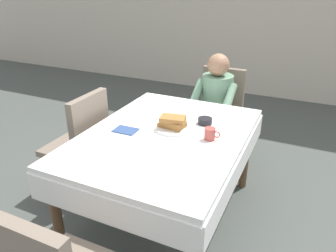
# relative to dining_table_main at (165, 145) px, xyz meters

# --- Properties ---
(ground_plane) EXTENTS (14.00, 14.00, 0.00)m
(ground_plane) POSITION_rel_dining_table_main_xyz_m (0.00, 0.00, -0.65)
(ground_plane) COLOR #474C47
(dining_table_main) EXTENTS (1.12, 1.52, 0.74)m
(dining_table_main) POSITION_rel_dining_table_main_xyz_m (0.00, 0.00, 0.00)
(dining_table_main) COLOR white
(dining_table_main) RESTS_ON ground
(chair_diner) EXTENTS (0.44, 0.45, 0.93)m
(chair_diner) POSITION_rel_dining_table_main_xyz_m (0.07, 1.17, -0.12)
(chair_diner) COLOR #7A6B5B
(chair_diner) RESTS_ON ground
(diner_person) EXTENTS (0.40, 0.43, 1.12)m
(diner_person) POSITION_rel_dining_table_main_xyz_m (0.07, 1.01, 0.02)
(diner_person) COLOR gray
(diner_person) RESTS_ON ground
(chair_left_side) EXTENTS (0.45, 0.44, 0.93)m
(chair_left_side) POSITION_rel_dining_table_main_xyz_m (-0.77, 0.00, -0.12)
(chair_left_side) COLOR #7A6B5B
(chair_left_side) RESTS_ON ground
(plate_breakfast) EXTENTS (0.28, 0.28, 0.02)m
(plate_breakfast) POSITION_rel_dining_table_main_xyz_m (0.02, 0.10, 0.10)
(plate_breakfast) COLOR white
(plate_breakfast) RESTS_ON dining_table_main
(breakfast_stack) EXTENTS (0.21, 0.17, 0.09)m
(breakfast_stack) POSITION_rel_dining_table_main_xyz_m (0.02, 0.10, 0.15)
(breakfast_stack) COLOR #A36B33
(breakfast_stack) RESTS_ON plate_breakfast
(cup_coffee) EXTENTS (0.11, 0.08, 0.08)m
(cup_coffee) POSITION_rel_dining_table_main_xyz_m (0.32, 0.05, 0.13)
(cup_coffee) COLOR #B24C42
(cup_coffee) RESTS_ON dining_table_main
(bowl_butter) EXTENTS (0.11, 0.11, 0.04)m
(bowl_butter) POSITION_rel_dining_table_main_xyz_m (0.20, 0.29, 0.11)
(bowl_butter) COLOR black
(bowl_butter) RESTS_ON dining_table_main
(fork_left_of_plate) EXTENTS (0.03, 0.18, 0.00)m
(fork_left_of_plate) POSITION_rel_dining_table_main_xyz_m (-0.17, 0.08, 0.09)
(fork_left_of_plate) COLOR silver
(fork_left_of_plate) RESTS_ON dining_table_main
(knife_right_of_plate) EXTENTS (0.03, 0.20, 0.00)m
(knife_right_of_plate) POSITION_rel_dining_table_main_xyz_m (0.21, 0.08, 0.09)
(knife_right_of_plate) COLOR silver
(knife_right_of_plate) RESTS_ON dining_table_main
(spoon_near_edge) EXTENTS (0.15, 0.05, 0.00)m
(spoon_near_edge) POSITION_rel_dining_table_main_xyz_m (0.01, -0.19, 0.09)
(spoon_near_edge) COLOR silver
(spoon_near_edge) RESTS_ON dining_table_main
(napkin_folded) EXTENTS (0.17, 0.12, 0.01)m
(napkin_folded) POSITION_rel_dining_table_main_xyz_m (-0.28, -0.08, 0.09)
(napkin_folded) COLOR #334C7F
(napkin_folded) RESTS_ON dining_table_main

